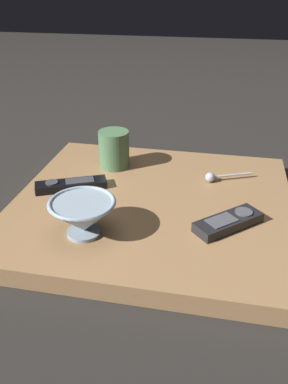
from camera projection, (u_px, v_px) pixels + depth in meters
The scene contains 7 objects.
ground_plane at pixel (152, 215), 0.99m from camera, with size 6.00×6.00×0.00m, color black.
table at pixel (152, 207), 0.98m from camera, with size 0.66×0.62×0.04m.
cereal_bowl at pixel (83, 216), 0.82m from camera, with size 0.14×0.14×0.08m.
coffee_mug at pixel (114, 149), 1.11m from camera, with size 0.08×0.08×0.10m.
teaspoon at pixel (214, 177), 1.05m from camera, with size 0.12×0.06×0.03m.
tv_remote_near at pixel (228, 222), 0.86m from camera, with size 0.15×0.15×0.02m.
tv_remote_far at pixel (71, 185), 1.01m from camera, with size 0.18×0.11×0.02m.
Camera 1 is at (-0.15, 0.83, 0.52)m, focal length 37.74 mm.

